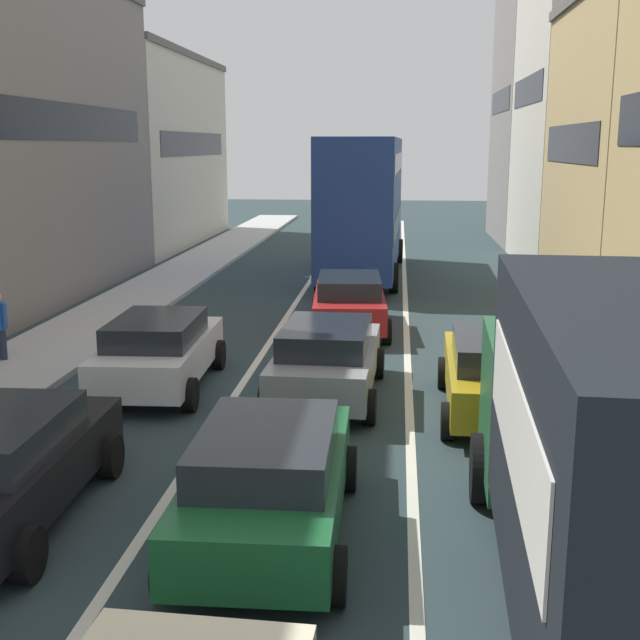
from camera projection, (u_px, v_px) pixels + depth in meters
name	position (u px, v px, depth m)	size (l,w,h in m)	color
sidewalk_left	(121.00, 309.00, 23.85)	(2.60, 64.00, 0.14)	#B9B9B9
lane_stripe_left	(288.00, 314.00, 23.39)	(0.16, 60.00, 0.01)	silver
lane_stripe_right	(406.00, 317.00, 23.07)	(0.16, 60.00, 0.01)	silver
removalist_box_truck	(633.00, 449.00, 7.68)	(2.98, 7.80, 3.58)	#1E5933
sedan_centre_lane_second	(269.00, 478.00, 9.93)	(2.12, 4.33, 1.49)	#19592D
wagon_left_lane_second	(1.00, 464.00, 10.36)	(2.17, 4.35, 1.49)	black
hatchback_centre_lane_third	(327.00, 358.00, 15.50)	(2.16, 4.35, 1.49)	gray
sedan_left_lane_third	(159.00, 350.00, 16.13)	(2.20, 4.37, 1.49)	silver
coupe_centre_lane_fourth	(349.00, 301.00, 21.14)	(2.29, 4.41, 1.49)	#A51E1E
sedan_right_lane_behind_truck	(498.00, 372.00, 14.55)	(2.16, 4.35, 1.49)	#B29319
bus_mid_queue_primary	(364.00, 200.00, 29.47)	(2.99, 10.56, 5.06)	navy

